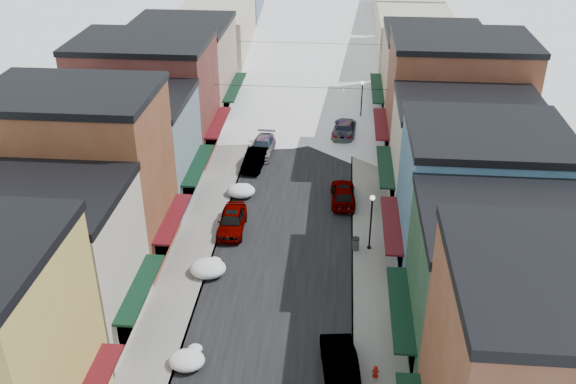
% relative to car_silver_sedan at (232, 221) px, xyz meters
% --- Properties ---
extents(road, '(10.00, 160.00, 0.01)m').
position_rel_car_silver_sedan_xyz_m(road, '(4.18, 35.61, -0.83)').
color(road, black).
rests_on(road, ground).
extents(sidewalk_left, '(3.20, 160.00, 0.15)m').
position_rel_car_silver_sedan_xyz_m(sidewalk_left, '(-2.42, 35.61, -0.76)').
color(sidewalk_left, gray).
rests_on(sidewalk_left, ground).
extents(sidewalk_right, '(3.20, 160.00, 0.15)m').
position_rel_car_silver_sedan_xyz_m(sidewalk_right, '(10.78, 35.61, -0.76)').
color(sidewalk_right, gray).
rests_on(sidewalk_right, ground).
extents(curb_left, '(0.10, 160.00, 0.15)m').
position_rel_car_silver_sedan_xyz_m(curb_left, '(-0.87, 35.61, -0.76)').
color(curb_left, slate).
rests_on(curb_left, ground).
extents(curb_right, '(0.10, 160.00, 0.15)m').
position_rel_car_silver_sedan_xyz_m(curb_right, '(9.23, 35.61, -0.76)').
color(curb_right, slate).
rests_on(curb_right, ground).
extents(bldg_l_cream, '(11.30, 8.20, 9.50)m').
position_rel_car_silver_sedan_xyz_m(bldg_l_cream, '(-9.02, -11.89, 3.92)').
color(bldg_l_cream, beige).
rests_on(bldg_l_cream, ground).
extents(bldg_l_brick_near, '(12.30, 8.20, 12.50)m').
position_rel_car_silver_sedan_xyz_m(bldg_l_brick_near, '(-9.52, -3.89, 5.42)').
color(bldg_l_brick_near, brown).
rests_on(bldg_l_brick_near, ground).
extents(bldg_l_grayblue, '(11.30, 9.20, 9.00)m').
position_rel_car_silver_sedan_xyz_m(bldg_l_grayblue, '(-9.01, 4.61, 3.67)').
color(bldg_l_grayblue, slate).
rests_on(bldg_l_grayblue, ground).
extents(bldg_l_brick_far, '(13.30, 9.20, 11.00)m').
position_rel_car_silver_sedan_xyz_m(bldg_l_brick_far, '(-10.02, 13.61, 4.67)').
color(bldg_l_brick_far, '#5D241E').
rests_on(bldg_l_brick_far, ground).
extents(bldg_l_tan, '(11.30, 11.20, 10.00)m').
position_rel_car_silver_sedan_xyz_m(bldg_l_tan, '(-9.02, 23.61, 4.17)').
color(bldg_l_tan, tan).
rests_on(bldg_l_tan, ground).
extents(bldg_r_green, '(11.30, 9.20, 9.50)m').
position_rel_car_silver_sedan_xyz_m(bldg_r_green, '(17.37, -12.39, 3.92)').
color(bldg_r_green, '#20442C').
rests_on(bldg_r_green, ground).
extents(bldg_r_blue, '(11.30, 9.20, 10.50)m').
position_rel_car_silver_sedan_xyz_m(bldg_r_blue, '(17.37, -3.39, 4.42)').
color(bldg_r_blue, teal).
rests_on(bldg_r_blue, ground).
extents(bldg_r_cream, '(12.30, 9.20, 9.00)m').
position_rel_car_silver_sedan_xyz_m(bldg_r_cream, '(17.87, 5.61, 3.67)').
color(bldg_r_cream, beige).
rests_on(bldg_r_cream, ground).
extents(bldg_r_brick_far, '(13.30, 9.20, 11.50)m').
position_rel_car_silver_sedan_xyz_m(bldg_r_brick_far, '(18.37, 14.61, 4.92)').
color(bldg_r_brick_far, brown).
rests_on(bldg_r_brick_far, ground).
extents(bldg_r_tan, '(11.30, 11.20, 9.50)m').
position_rel_car_silver_sedan_xyz_m(bldg_r_tan, '(17.37, 24.61, 3.92)').
color(bldg_r_tan, '#9D8367').
rests_on(bldg_r_tan, ground).
extents(distant_blocks, '(34.00, 55.00, 8.00)m').
position_rel_car_silver_sedan_xyz_m(distant_blocks, '(4.18, 58.61, 3.16)').
color(distant_blocks, gray).
rests_on(distant_blocks, ground).
extents(overhead_cables, '(16.40, 15.04, 0.04)m').
position_rel_car_silver_sedan_xyz_m(overhead_cables, '(4.18, 23.11, 5.36)').
color(overhead_cables, black).
rests_on(overhead_cables, ground).
extents(car_silver_sedan, '(2.09, 4.96, 1.67)m').
position_rel_car_silver_sedan_xyz_m(car_silver_sedan, '(0.00, 0.00, 0.00)').
color(car_silver_sedan, '#999CA1').
rests_on(car_silver_sedan, ground).
extents(car_dark_hatch, '(2.05, 4.73, 1.51)m').
position_rel_car_silver_sedan_xyz_m(car_dark_hatch, '(0.32, 11.02, -0.08)').
color(car_dark_hatch, black).
rests_on(car_dark_hatch, ground).
extents(car_silver_wagon, '(2.32, 5.21, 1.49)m').
position_rel_car_silver_sedan_xyz_m(car_silver_wagon, '(0.68, 13.92, -0.09)').
color(car_silver_wagon, '#AAACB2').
rests_on(car_silver_wagon, ground).
extents(car_green_sedan, '(2.49, 5.43, 1.72)m').
position_rel_car_silver_sedan_xyz_m(car_green_sedan, '(8.48, -14.76, 0.03)').
color(car_green_sedan, black).
rests_on(car_green_sedan, ground).
extents(car_gray_suv, '(2.18, 4.98, 1.67)m').
position_rel_car_silver_sedan_xyz_m(car_gray_suv, '(8.46, 5.12, -0.00)').
color(car_gray_suv, '#9D9FA5').
rests_on(car_gray_suv, ground).
extents(car_black_sedan, '(2.81, 5.86, 1.65)m').
position_rel_car_silver_sedan_xyz_m(car_black_sedan, '(8.48, 18.99, -0.01)').
color(car_black_sedan, black).
rests_on(car_black_sedan, ground).
extents(car_lane_silver, '(2.47, 5.03, 1.65)m').
position_rel_car_silver_sedan_xyz_m(car_lane_silver, '(3.56, 32.27, -0.01)').
color(car_lane_silver, '#94959B').
rests_on(car_lane_silver, ground).
extents(car_lane_white, '(2.91, 5.68, 1.53)m').
position_rel_car_silver_sedan_xyz_m(car_lane_white, '(5.16, 46.02, -0.07)').
color(car_lane_white, silver).
rests_on(car_lane_white, ground).
extents(fire_hydrant, '(0.43, 0.32, 0.73)m').
position_rel_car_silver_sedan_xyz_m(fire_hydrant, '(10.46, -14.74, -0.35)').
color(fire_hydrant, red).
rests_on(fire_hydrant, sidewalk_right).
extents(trash_can, '(0.57, 0.57, 0.97)m').
position_rel_car_silver_sedan_xyz_m(trash_can, '(9.43, -2.11, -0.19)').
color(trash_can, '#525456').
rests_on(trash_can, sidewalk_right).
extents(streetlamp_near, '(0.37, 0.37, 4.40)m').
position_rel_car_silver_sedan_xyz_m(streetlamp_near, '(10.44, -1.84, 2.09)').
color(streetlamp_near, black).
rests_on(streetlamp_near, sidewalk_right).
extents(streetlamp_far, '(0.39, 0.39, 4.75)m').
position_rel_car_silver_sedan_xyz_m(streetlamp_far, '(10.12, 21.75, 2.31)').
color(streetlamp_far, black).
rests_on(streetlamp_far, sidewalk_right).
extents(snow_pile_near, '(2.08, 2.48, 0.88)m').
position_rel_car_silver_sedan_xyz_m(snow_pile_near, '(-0.18, -14.61, -0.42)').
color(snow_pile_near, white).
rests_on(snow_pile_near, ground).
extents(snow_pile_mid, '(2.52, 2.75, 1.07)m').
position_rel_car_silver_sedan_xyz_m(snow_pile_mid, '(-0.71, -5.80, -0.33)').
color(snow_pile_mid, white).
rests_on(snow_pile_mid, ground).
extents(snow_pile_far, '(2.40, 2.68, 1.02)m').
position_rel_car_silver_sedan_xyz_m(snow_pile_far, '(-0.11, 5.50, -0.35)').
color(snow_pile_far, white).
rests_on(snow_pile_far, ground).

